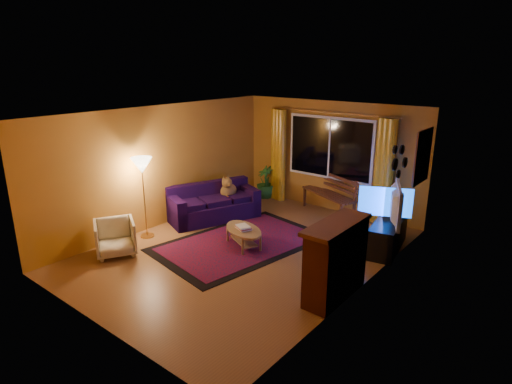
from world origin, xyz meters
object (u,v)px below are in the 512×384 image
Objects in this scene: bench at (328,204)px; sofa at (214,202)px; floor_lamp at (144,198)px; tv_console at (388,235)px; armchair at (115,236)px; coffee_table at (244,238)px.

sofa is at bearing -109.69° from bench.
tv_console is (3.94, 2.41, -0.53)m from floor_lamp.
bench is 4.68m from armchair.
sofa is 1.19× the size of floor_lamp.
floor_lamp is (-0.22, 0.85, 0.46)m from armchair.
tv_console is (1.83, -1.02, 0.05)m from bench.
sofa reaches higher than bench.
floor_lamp is 1.63× the size of coffee_table.
floor_lamp is at bearing -98.53° from bench.
armchair reaches higher than coffee_table.
coffee_table is 0.74× the size of tv_console.
armchair is (-1.89, -4.28, 0.12)m from bench.
armchair is 0.52× the size of tv_console.
floor_lamp reaches higher than sofa.
armchair is 0.43× the size of floor_lamp.
coffee_table is (1.59, 1.68, -0.17)m from armchair.
floor_lamp is 2.09m from coffee_table.
coffee_table is at bearing -153.54° from tv_console.
bench is 4.07m from floor_lamp.
tv_console is (3.59, 0.88, -0.11)m from sofa.
coffee_table is at bearing -3.78° from sofa.
tv_console is (2.13, 1.58, 0.10)m from coffee_table.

